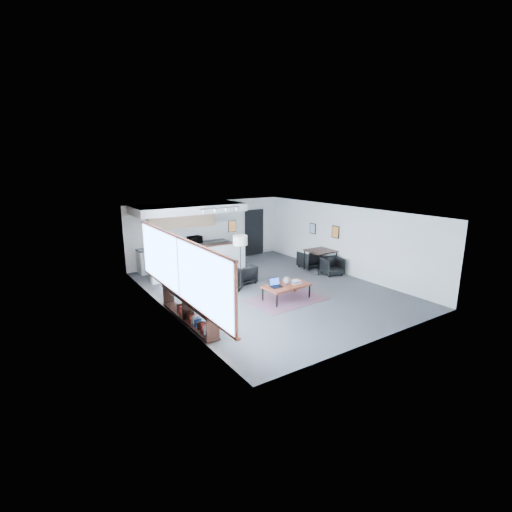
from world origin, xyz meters
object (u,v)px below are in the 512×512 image
dining_chair_near (332,267)px  armchair_left (224,279)px  ceramic_pot (287,281)px  book_stack (295,282)px  coffee_table (287,286)px  laptop (276,284)px  floor_lamp (240,242)px  microwave (195,239)px  dining_table (320,252)px  armchair_right (244,273)px  dining_chair_far (309,260)px

dining_chair_near → armchair_left: bearing=-175.8°
armchair_left → dining_chair_near: size_ratio=1.36×
ceramic_pot → armchair_left: armchair_left is taller
ceramic_pot → book_stack: size_ratio=0.73×
coffee_table → laptop: laptop is taller
floor_lamp → book_stack: bearing=-71.0°
book_stack → microwave: size_ratio=0.62×
dining_table → armchair_right: bearing=174.5°
book_stack → dining_table: size_ratio=0.33×
book_stack → armchair_right: bearing=104.6°
book_stack → armchair_left: bearing=131.5°
book_stack → dining_chair_far: 3.62m
ceramic_pot → book_stack: bearing=-9.9°
ceramic_pot → book_stack: ceramic_pot is taller
coffee_table → microwave: size_ratio=2.77×
coffee_table → ceramic_pot: bearing=37.1°
dining_chair_near → microwave: bearing=144.4°
floor_lamp → ceramic_pot: bearing=-78.2°
dining_table → microwave: 5.12m
ceramic_pot → dining_chair_far: 3.82m
coffee_table → floor_lamp: 2.40m
ceramic_pot → microwave: microwave is taller
coffee_table → dining_chair_far: 3.87m
laptop → ceramic_pot: size_ratio=1.56×
dining_chair_near → book_stack: bearing=-144.7°
dining_table → microwave: size_ratio=1.89×
laptop → floor_lamp: bearing=95.0°
coffee_table → armchair_right: size_ratio=2.10×
armchair_left → dining_chair_far: armchair_left is taller
book_stack → dining_chair_near: size_ratio=0.53×
dining_chair_near → dining_table: bearing=102.1°
ceramic_pot → dining_table: 3.53m
dining_chair_far → laptop: bearing=33.7°
armchair_left → dining_table: size_ratio=0.84×
floor_lamp → laptop: bearing=-89.6°
dining_table → dining_chair_near: size_ratio=1.62×
armchair_left → dining_table: (4.31, 0.06, 0.33)m
floor_lamp → dining_chair_near: (3.48, -0.95, -1.18)m
dining_chair_near → microwave: (-3.76, 4.12, 0.80)m
armchair_right → floor_lamp: size_ratio=0.41×
armchair_left → dining_chair_far: size_ratio=1.35×
coffee_table → microwave: bearing=93.4°
floor_lamp → dining_chair_near: size_ratio=2.73×
ceramic_pot → dining_chair_far: ceramic_pot is taller
book_stack → microwave: microwave is taller
laptop → dining_chair_far: size_ratio=0.60×
book_stack → dining_chair_near: bearing=23.2°
laptop → armchair_left: (-0.85, 1.69, -0.12)m
armchair_left → dining_chair_near: armchair_left is taller
dining_chair_near → dining_chair_far: 1.24m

